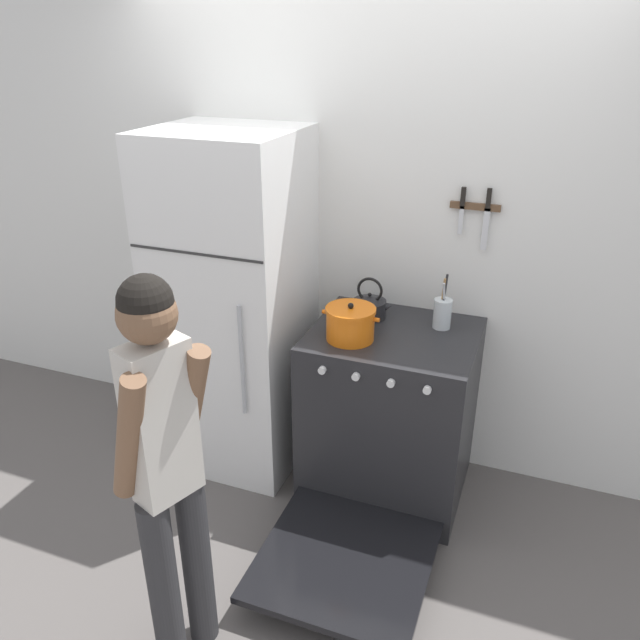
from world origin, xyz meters
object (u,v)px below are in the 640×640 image
at_px(utensil_jar, 442,313).
at_px(person, 166,463).
at_px(dutch_oven_pot, 350,323).
at_px(stove_range, 388,417).
at_px(tea_kettle, 370,306).
at_px(refrigerator, 234,306).

xyz_separation_m(utensil_jar, person, (-0.68, -1.39, -0.09)).
distance_m(dutch_oven_pot, person, 1.16).
relative_size(stove_range, dutch_oven_pot, 5.04).
bearing_deg(stove_range, person, -111.63).
xyz_separation_m(tea_kettle, utensil_jar, (0.37, 0.01, 0.02)).
relative_size(refrigerator, dutch_oven_pot, 6.52).
bearing_deg(refrigerator, tea_kettle, 10.24).
relative_size(stove_range, person, 0.89).
relative_size(dutch_oven_pot, person, 0.18).
height_order(tea_kettle, person, person).
relative_size(tea_kettle, utensil_jar, 0.78).
xyz_separation_m(dutch_oven_pot, person, (-0.30, -1.11, -0.09)).
distance_m(utensil_jar, person, 1.55).
height_order(refrigerator, person, refrigerator).
xyz_separation_m(refrigerator, utensil_jar, (1.09, 0.14, 0.08)).
distance_m(tea_kettle, person, 1.42).
bearing_deg(tea_kettle, stove_range, -46.29).
bearing_deg(person, tea_kettle, 8.33).
height_order(utensil_jar, person, person).
relative_size(tea_kettle, person, 0.13).
height_order(stove_range, utensil_jar, utensil_jar).
bearing_deg(utensil_jar, stove_range, -137.94).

